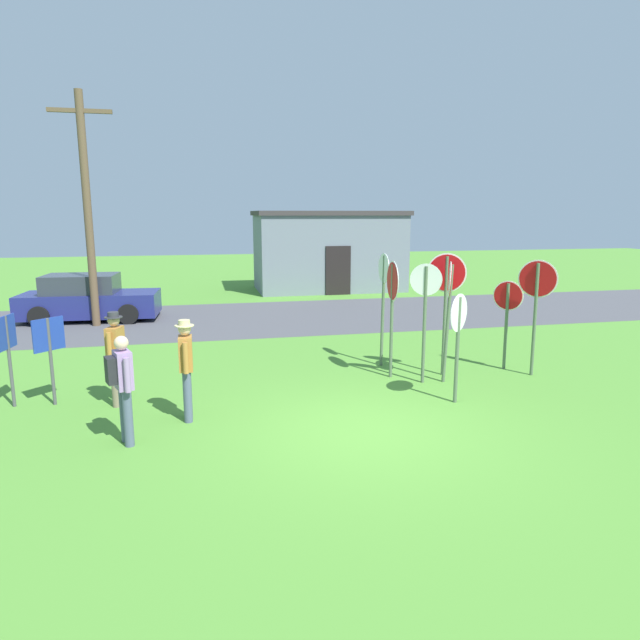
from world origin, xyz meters
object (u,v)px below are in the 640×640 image
(stop_sign_rear_right, at_px, (392,297))
(info_panel_leftmost, at_px, (50,346))
(stop_sign_leaning_right, at_px, (507,310))
(stop_sign_center_cluster, at_px, (383,291))
(stop_sign_nearest, at_px, (536,297))
(person_in_teal, at_px, (186,364))
(utility_pole, at_px, (87,206))
(stop_sign_rear_left, at_px, (449,301))
(stop_sign_far_back, at_px, (425,304))
(stop_sign_leaning_left, at_px, (458,330))
(stop_sign_tallest, at_px, (446,292))
(parked_car_on_street, at_px, (88,299))
(person_with_sunhat, at_px, (116,353))
(person_in_dark_shirt, at_px, (122,382))
(info_panel_middle, at_px, (8,345))

(stop_sign_rear_right, distance_m, info_panel_leftmost, 6.67)
(stop_sign_leaning_right, bearing_deg, stop_sign_center_cluster, 161.26)
(stop_sign_nearest, height_order, person_in_teal, stop_sign_nearest)
(utility_pole, relative_size, stop_sign_rear_left, 2.78)
(utility_pole, bearing_deg, stop_sign_far_back, -45.28)
(stop_sign_rear_right, relative_size, stop_sign_center_cluster, 0.96)
(stop_sign_rear_right, bearing_deg, utility_pole, 134.67)
(stop_sign_leaning_left, bearing_deg, utility_pole, 130.77)
(stop_sign_center_cluster, bearing_deg, stop_sign_tallest, -43.44)
(utility_pole, xyz_separation_m, person_in_teal, (2.94, -8.87, -2.70))
(stop_sign_leaning_left, height_order, person_in_teal, stop_sign_leaning_left)
(utility_pole, relative_size, stop_sign_nearest, 2.79)
(parked_car_on_street, bearing_deg, stop_sign_center_cluster, -43.92)
(utility_pole, distance_m, stop_sign_rear_left, 11.47)
(utility_pole, distance_m, stop_sign_nearest, 12.96)
(stop_sign_nearest, relative_size, stop_sign_rear_right, 1.01)
(stop_sign_far_back, relative_size, person_with_sunhat, 1.43)
(stop_sign_rear_left, relative_size, stop_sign_center_cluster, 0.97)
(stop_sign_far_back, xyz_separation_m, person_in_teal, (-4.74, -1.12, -0.67))
(parked_car_on_street, distance_m, person_in_dark_shirt, 11.00)
(person_with_sunhat, height_order, info_panel_middle, person_with_sunhat)
(stop_sign_rear_left, bearing_deg, stop_sign_leaning_right, 19.60)
(utility_pole, bearing_deg, person_in_dark_shirt, -78.20)
(utility_pole, height_order, stop_sign_rear_right, utility_pole)
(person_with_sunhat, bearing_deg, stop_sign_far_back, 0.67)
(stop_sign_tallest, relative_size, info_panel_leftmost, 1.63)
(stop_sign_rear_right, relative_size, info_panel_middle, 1.48)
(parked_car_on_street, xyz_separation_m, stop_sign_nearest, (10.55, -8.84, 1.05))
(stop_sign_center_cluster, bearing_deg, stop_sign_leaning_right, -18.74)
(stop_sign_rear_right, xyz_separation_m, stop_sign_tallest, (1.17, -0.09, 0.10))
(stop_sign_tallest, relative_size, stop_sign_far_back, 1.07)
(stop_sign_nearest, bearing_deg, person_in_teal, -171.59)
(stop_sign_rear_right, bearing_deg, stop_sign_center_cluster, 82.59)
(stop_sign_center_cluster, xyz_separation_m, person_in_teal, (-4.33, -2.55, -0.75))
(parked_car_on_street, distance_m, stop_sign_tallest, 12.12)
(stop_sign_leaning_left, distance_m, info_panel_middle, 8.11)
(person_with_sunhat, bearing_deg, stop_sign_rear_left, 0.09)
(stop_sign_center_cluster, distance_m, info_panel_leftmost, 6.89)
(utility_pole, distance_m, stop_sign_leaning_left, 12.14)
(stop_sign_rear_left, bearing_deg, stop_sign_center_cluster, 120.91)
(parked_car_on_street, relative_size, info_panel_middle, 2.61)
(stop_sign_leaning_left, distance_m, stop_sign_far_back, 1.31)
(stop_sign_leaning_left, xyz_separation_m, person_in_dark_shirt, (-5.76, -0.66, -0.40))
(stop_sign_rear_right, height_order, person_in_teal, stop_sign_rear_right)
(person_with_sunhat, distance_m, info_panel_leftmost, 1.20)
(utility_pole, height_order, stop_sign_far_back, utility_pole)
(stop_sign_nearest, relative_size, stop_sign_leaning_right, 1.25)
(stop_sign_far_back, distance_m, stop_sign_center_cluster, 1.49)
(stop_sign_leaning_left, bearing_deg, stop_sign_rear_right, 109.39)
(stop_sign_nearest, relative_size, info_panel_middle, 1.49)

